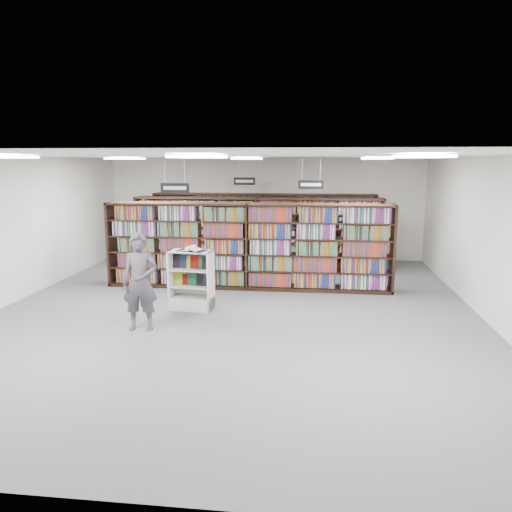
# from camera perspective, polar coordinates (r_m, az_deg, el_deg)

# --- Properties ---
(floor) EXTENTS (12.00, 12.00, 0.00)m
(floor) POSITION_cam_1_polar(r_m,az_deg,el_deg) (10.51, -2.41, -6.36)
(floor) COLOR #4E4E53
(floor) RESTS_ON ground
(ceiling) EXTENTS (10.00, 12.00, 0.10)m
(ceiling) POSITION_cam_1_polar(r_m,az_deg,el_deg) (10.05, -2.56, 11.36)
(ceiling) COLOR white
(ceiling) RESTS_ON wall_back
(wall_back) EXTENTS (10.00, 0.10, 3.20)m
(wall_back) POSITION_cam_1_polar(r_m,az_deg,el_deg) (16.07, 0.96, 5.43)
(wall_back) COLOR white
(wall_back) RESTS_ON ground
(wall_front) EXTENTS (10.00, 0.10, 3.20)m
(wall_front) POSITION_cam_1_polar(r_m,az_deg,el_deg) (4.49, -14.97, -9.06)
(wall_front) COLOR white
(wall_front) RESTS_ON ground
(wall_left) EXTENTS (0.10, 12.00, 3.20)m
(wall_left) POSITION_cam_1_polar(r_m,az_deg,el_deg) (12.01, -26.76, 2.47)
(wall_left) COLOR white
(wall_left) RESTS_ON ground
(wall_right) EXTENTS (0.10, 12.00, 3.20)m
(wall_right) POSITION_cam_1_polar(r_m,az_deg,el_deg) (10.58, 25.33, 1.61)
(wall_right) COLOR white
(wall_right) RESTS_ON ground
(bookshelf_row_near) EXTENTS (7.00, 0.60, 2.10)m
(bookshelf_row_near) POSITION_cam_1_polar(r_m,az_deg,el_deg) (12.20, -0.96, 1.12)
(bookshelf_row_near) COLOR black
(bookshelf_row_near) RESTS_ON floor
(bookshelf_row_mid) EXTENTS (7.00, 0.60, 2.10)m
(bookshelf_row_mid) POSITION_cam_1_polar(r_m,az_deg,el_deg) (14.16, 0.13, 2.47)
(bookshelf_row_mid) COLOR black
(bookshelf_row_mid) RESTS_ON floor
(bookshelf_row_far) EXTENTS (7.00, 0.60, 2.10)m
(bookshelf_row_far) POSITION_cam_1_polar(r_m,az_deg,el_deg) (15.83, 0.84, 3.35)
(bookshelf_row_far) COLOR black
(bookshelf_row_far) RESTS_ON floor
(aisle_sign_left) EXTENTS (0.65, 0.02, 0.80)m
(aisle_sign_left) POSITION_cam_1_polar(r_m,az_deg,el_deg) (11.37, -9.26, 7.79)
(aisle_sign_left) COLOR #B2B2B7
(aisle_sign_left) RESTS_ON ceiling
(aisle_sign_right) EXTENTS (0.65, 0.02, 0.80)m
(aisle_sign_right) POSITION_cam_1_polar(r_m,az_deg,el_deg) (12.93, 6.30, 8.21)
(aisle_sign_right) COLOR #B2B2B7
(aisle_sign_right) RESTS_ON ceiling
(aisle_sign_center) EXTENTS (0.65, 0.02, 0.80)m
(aisle_sign_center) POSITION_cam_1_polar(r_m,az_deg,el_deg) (15.07, -1.33, 8.63)
(aisle_sign_center) COLOR #B2B2B7
(aisle_sign_center) RESTS_ON ceiling
(troffer_front_center) EXTENTS (0.60, 1.20, 0.04)m
(troffer_front_center) POSITION_cam_1_polar(r_m,az_deg,el_deg) (7.10, -6.53, 11.22)
(troffer_front_center) COLOR white
(troffer_front_center) RESTS_ON ceiling
(troffer_front_right) EXTENTS (0.60, 1.20, 0.04)m
(troffer_front_right) POSITION_cam_1_polar(r_m,az_deg,el_deg) (7.05, 18.40, 10.75)
(troffer_front_right) COLOR white
(troffer_front_right) RESTS_ON ceiling
(troffer_back_left) EXTENTS (0.60, 1.20, 0.04)m
(troffer_back_left) POSITION_cam_1_polar(r_m,az_deg,el_deg) (12.78, -14.69, 10.72)
(troffer_back_left) COLOR white
(troffer_back_left) RESTS_ON ceiling
(troffer_back_center) EXTENTS (0.60, 1.20, 0.04)m
(troffer_back_center) POSITION_cam_1_polar(r_m,az_deg,el_deg) (12.02, -0.99, 11.08)
(troffer_back_center) COLOR white
(troffer_back_center) RESTS_ON ceiling
(troffer_back_right) EXTENTS (0.60, 1.20, 0.04)m
(troffer_back_right) POSITION_cam_1_polar(r_m,az_deg,el_deg) (11.99, 13.62, 10.79)
(troffer_back_right) COLOR white
(troffer_back_right) RESTS_ON ceiling
(endcap_display) EXTENTS (0.94, 0.54, 1.27)m
(endcap_display) POSITION_cam_1_polar(r_m,az_deg,el_deg) (10.68, -7.32, -3.66)
(endcap_display) COLOR white
(endcap_display) RESTS_ON floor
(open_book) EXTENTS (0.65, 0.49, 0.13)m
(open_book) POSITION_cam_1_polar(r_m,az_deg,el_deg) (10.43, -7.42, 0.77)
(open_book) COLOR black
(open_book) RESTS_ON endcap_display
(shopper) EXTENTS (0.70, 0.50, 1.82)m
(shopper) POSITION_cam_1_polar(r_m,az_deg,el_deg) (9.42, -13.10, -2.92)
(shopper) COLOR #444049
(shopper) RESTS_ON floor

